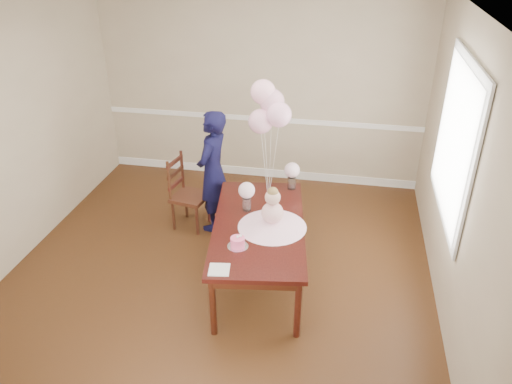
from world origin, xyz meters
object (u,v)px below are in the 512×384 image
Objects in this scene: birthday_cake at (238,242)px; dining_chair_seat at (190,197)px; woman at (213,172)px; dining_table_top at (259,226)px.

birthday_cake is 0.34× the size of dining_chair_seat.
birthday_cake is 0.09× the size of woman.
dining_table_top is 0.45m from birthday_cake.
dining_table_top is at bearing 48.01° from woman.
woman is (0.29, 0.05, 0.35)m from dining_chair_seat.
dining_chair_seat is 0.45m from woman.
dining_table_top is 13.33× the size of birthday_cake.
woman is at bearing 119.49° from dining_table_top.
woman is (-0.61, 1.36, 0.02)m from birthday_cake.
birthday_cake is 1.62m from dining_chair_seat.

